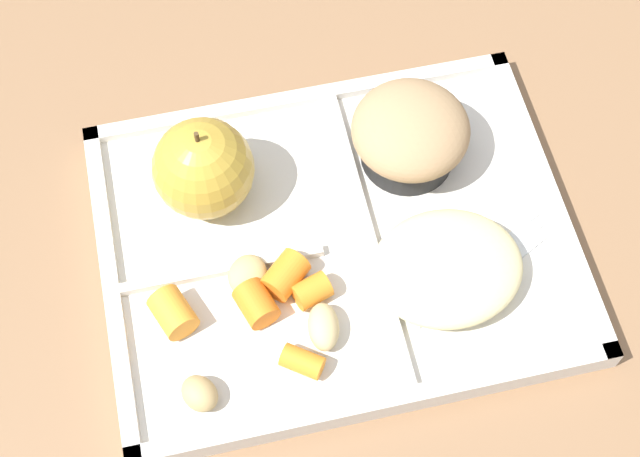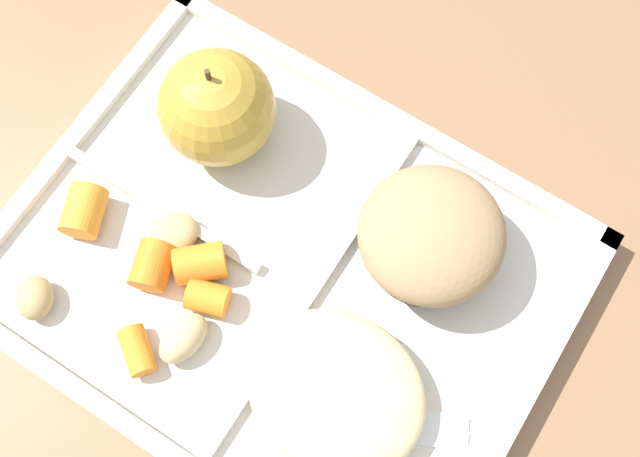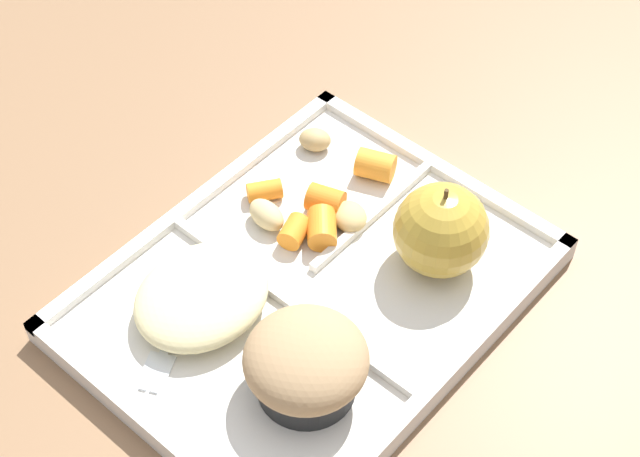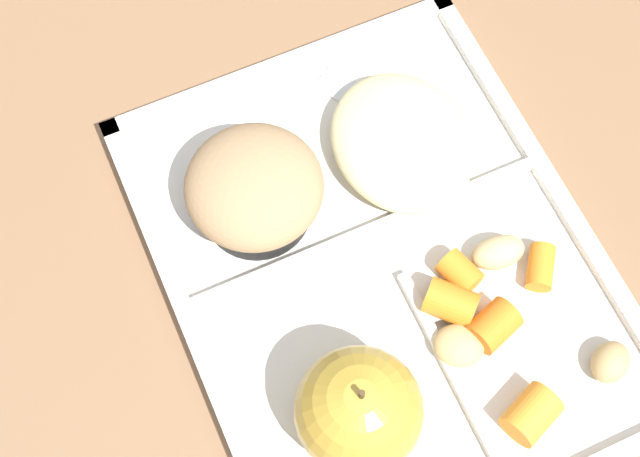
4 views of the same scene
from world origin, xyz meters
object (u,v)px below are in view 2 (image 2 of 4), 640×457
Objects in this scene: plastic_fork at (405,426)px; bran_muffin at (430,238)px; green_apple at (217,108)px; lunch_tray at (282,273)px.

bran_muffin is at bearing 114.23° from plastic_fork.
green_apple reaches higher than plastic_fork.
green_apple is 0.64× the size of plastic_fork.
lunch_tray is at bearing -34.61° from green_apple.
lunch_tray is 4.15× the size of green_apple.
lunch_tray is at bearing -140.03° from bran_muffin.
lunch_tray reaches higher than plastic_fork.
green_apple reaches higher than lunch_tray.
plastic_fork is (0.05, -0.11, -0.03)m from bran_muffin.
green_apple is at bearing 180.00° from bran_muffin.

